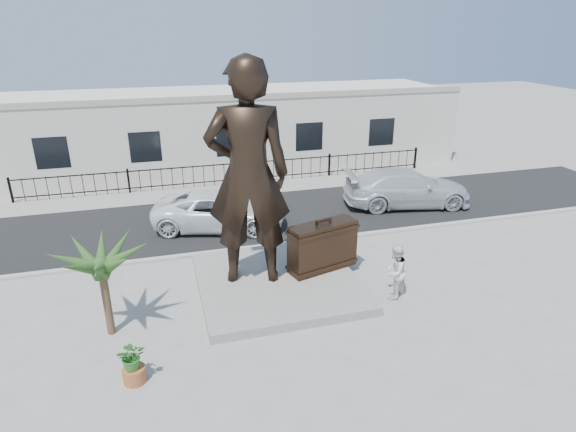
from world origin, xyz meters
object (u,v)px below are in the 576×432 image
object	(u,v)px
car_white	(220,210)
tourist	(395,272)
statue	(248,175)
suitcase	(323,246)

from	to	relation	value
car_white	tourist	bearing A→B (deg)	-131.57
statue	car_white	bearing A→B (deg)	-75.67
statue	tourist	world-z (taller)	statue
statue	tourist	distance (m)	5.55
statue	car_white	distance (m)	6.06
tourist	car_white	distance (m)	8.49
tourist	car_white	bearing A→B (deg)	-95.41
suitcase	tourist	bearing A→B (deg)	-63.09
statue	tourist	size ratio (longest dim) A/B	3.90
tourist	car_white	size ratio (longest dim) A/B	0.33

